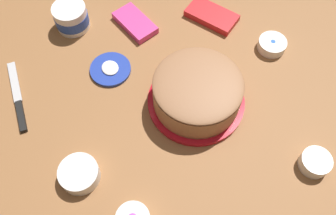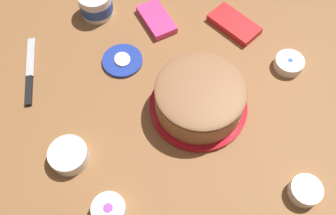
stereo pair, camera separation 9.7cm
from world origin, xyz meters
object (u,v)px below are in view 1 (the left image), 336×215
(sprinkle_bowl_green, at_px, (79,174))
(frosted_cake, at_px, (197,93))
(frosting_tub_lid, at_px, (110,69))
(spreading_knife, at_px, (18,102))
(candy_box_upper, at_px, (135,23))
(frosting_tub, at_px, (71,17))
(sprinkle_bowl_orange, at_px, (315,162))
(sprinkle_bowl_blue, at_px, (272,44))
(candy_box_lower, at_px, (212,16))

(sprinkle_bowl_green, bearing_deg, frosted_cake, 93.32)
(frosted_cake, height_order, frosting_tub_lid, frosted_cake)
(frosted_cake, xyz_separation_m, spreading_knife, (-0.26, -0.41, -0.05))
(spreading_knife, xyz_separation_m, candy_box_upper, (-0.07, 0.41, 0.01))
(frosting_tub, xyz_separation_m, candy_box_upper, (0.10, 0.16, -0.03))
(frosting_tub, xyz_separation_m, sprinkle_bowl_orange, (0.75, 0.31, -0.02))
(spreading_knife, bearing_deg, frosting_tub, 124.58)
(frosting_tub, height_order, sprinkle_bowl_blue, frosting_tub)
(sprinkle_bowl_orange, bearing_deg, frosted_cake, -154.87)
(frosted_cake, height_order, candy_box_lower, frosted_cake)
(frosting_tub, bearing_deg, candy_box_lower, 61.69)
(sprinkle_bowl_blue, height_order, candy_box_upper, sprinkle_bowl_blue)
(frosting_tub_lid, distance_m, sprinkle_bowl_green, 0.33)
(frosting_tub, distance_m, sprinkle_bowl_green, 0.50)
(sprinkle_bowl_orange, bearing_deg, candy_box_upper, -167.18)
(frosting_tub, height_order, spreading_knife, frosting_tub)
(sprinkle_bowl_orange, relative_size, candy_box_lower, 0.48)
(candy_box_lower, bearing_deg, frosting_tub, -142.14)
(sprinkle_bowl_orange, distance_m, candy_box_upper, 0.66)
(spreading_knife, relative_size, candy_box_lower, 1.48)
(frosting_tub, height_order, sprinkle_bowl_orange, frosting_tub)
(spreading_knife, bearing_deg, candy_box_upper, 99.63)
(frosting_tub, distance_m, frosting_tub_lid, 0.22)
(frosting_tub_lid, xyz_separation_m, sprinkle_bowl_green, (0.24, -0.21, 0.02))
(candy_box_lower, bearing_deg, spreading_knife, -116.94)
(candy_box_upper, bearing_deg, sprinkle_bowl_blue, 38.03)
(sprinkle_bowl_green, xyz_separation_m, candy_box_lower, (-0.25, 0.58, -0.01))
(frosting_tub_lid, distance_m, spreading_knife, 0.27)
(frosted_cake, height_order, sprinkle_bowl_green, frosted_cake)
(sprinkle_bowl_green, bearing_deg, candy_box_lower, 113.26)
(sprinkle_bowl_orange, xyz_separation_m, candy_box_lower, (-0.54, 0.07, -0.01))
(frosting_tub, xyz_separation_m, spreading_knife, (0.17, -0.25, -0.03))
(sprinkle_bowl_orange, bearing_deg, sprinkle_bowl_green, -119.60)
(spreading_knife, bearing_deg, sprinkle_bowl_orange, 44.32)
(spreading_knife, height_order, candy_box_lower, candy_box_lower)
(frosting_tub, bearing_deg, sprinkle_bowl_blue, 49.22)
(spreading_knife, relative_size, candy_box_upper, 1.65)
(sprinkle_bowl_blue, distance_m, sprinkle_bowl_green, 0.67)
(sprinkle_bowl_green, height_order, candy_box_upper, sprinkle_bowl_green)
(sprinkle_bowl_green, relative_size, sprinkle_bowl_orange, 1.30)
(frosted_cake, relative_size, spreading_knife, 1.14)
(frosted_cake, bearing_deg, frosting_tub, -159.26)
(frosting_tub_lid, distance_m, candy_box_lower, 0.37)
(sprinkle_bowl_green, height_order, sprinkle_bowl_orange, sprinkle_bowl_green)
(sprinkle_bowl_blue, relative_size, sprinkle_bowl_orange, 1.10)
(frosting_tub, relative_size, candy_box_lower, 0.65)
(spreading_knife, xyz_separation_m, sprinkle_bowl_orange, (0.57, 0.56, 0.01))
(spreading_knife, height_order, sprinkle_bowl_green, sprinkle_bowl_green)
(sprinkle_bowl_blue, xyz_separation_m, sprinkle_bowl_green, (0.06, -0.66, 0.01))
(sprinkle_bowl_blue, height_order, sprinkle_bowl_orange, sprinkle_bowl_orange)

